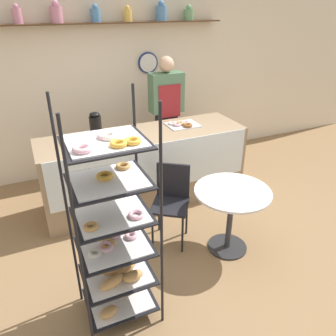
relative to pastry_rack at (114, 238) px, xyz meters
The scene contains 9 objects.
ground_plane 1.25m from the pastry_rack, 29.70° to the left, with size 14.00×14.00×0.00m, color olive.
back_wall 3.02m from the pastry_rack, 73.38° to the left, with size 10.00×0.30×2.70m.
display_counter 1.85m from the pastry_rack, 62.38° to the left, with size 2.60×0.77×0.95m.
pastry_rack is the anchor object (origin of this frame).
person_worker 2.57m from the pastry_rack, 57.15° to the left, with size 0.47×0.23×1.77m.
cafe_table 1.36m from the pastry_rack, 13.44° to the left, with size 0.77×0.77×0.73m.
cafe_chair 1.14m from the pastry_rack, 41.98° to the left, with size 0.53×0.53×0.88m.
coffee_carafe 1.74m from the pastry_rack, 80.74° to the left, with size 0.14×0.14×0.33m.
donut_tray_counter 2.20m from the pastry_rack, 50.04° to the left, with size 0.41×0.33×0.05m.
Camera 1 is at (-1.29, -2.48, 2.41)m, focal length 35.00 mm.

